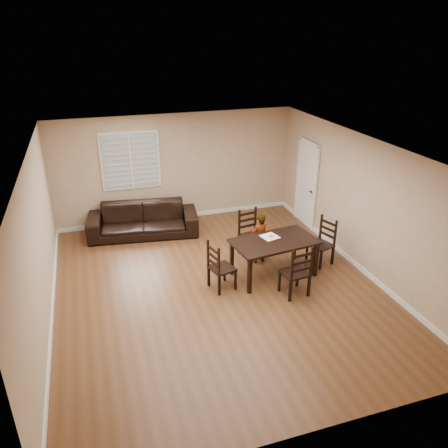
% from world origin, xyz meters
% --- Properties ---
extents(ground, '(7.00, 7.00, 0.00)m').
position_xyz_m(ground, '(0.00, 0.00, 0.00)').
color(ground, brown).
rests_on(ground, ground).
extents(room, '(6.04, 7.04, 2.72)m').
position_xyz_m(room, '(0.04, 0.18, 1.81)').
color(room, tan).
rests_on(room, ground).
extents(dining_table, '(1.74, 1.12, 0.77)m').
position_xyz_m(dining_table, '(1.20, 0.10, 0.68)').
color(dining_table, black).
rests_on(dining_table, ground).
extents(chair_near, '(0.53, 0.50, 1.03)m').
position_xyz_m(chair_near, '(1.07, 1.14, 0.47)').
color(chair_near, black).
rests_on(chair_near, ground).
extents(chair_far, '(0.51, 0.49, 1.03)m').
position_xyz_m(chair_far, '(1.31, -0.76, 0.47)').
color(chair_far, black).
rests_on(chair_far, ground).
extents(chair_left, '(0.51, 0.53, 0.99)m').
position_xyz_m(chair_left, '(-0.03, -0.07, 0.45)').
color(chair_left, black).
rests_on(chair_left, ground).
extents(chair_right, '(0.54, 0.56, 1.00)m').
position_xyz_m(chair_right, '(2.44, 0.28, 0.45)').
color(chair_right, black).
rests_on(chair_right, ground).
extents(child, '(0.46, 0.37, 1.09)m').
position_xyz_m(child, '(1.13, 0.69, 0.54)').
color(child, gray).
rests_on(child, ground).
extents(napkin, '(0.38, 0.38, 0.00)m').
position_xyz_m(napkin, '(1.18, 0.29, 0.77)').
color(napkin, silver).
rests_on(napkin, dining_table).
extents(donut, '(0.09, 0.09, 0.03)m').
position_xyz_m(donut, '(1.20, 0.29, 0.79)').
color(donut, '#B67B41').
rests_on(donut, napkin).
extents(sofa, '(2.67, 1.34, 0.75)m').
position_xyz_m(sofa, '(-1.00, 2.78, 0.37)').
color(sofa, black).
rests_on(sofa, ground).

